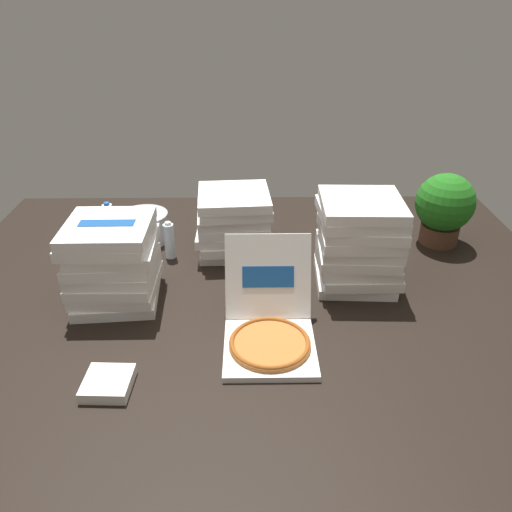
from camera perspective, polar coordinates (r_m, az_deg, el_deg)
name	(u,v)px	position (r m, az deg, el deg)	size (l,w,h in m)	color
ground_plane	(252,292)	(2.50, -0.46, -4.13)	(3.20, 2.40, 0.02)	black
open_pizza_box	(269,325)	(2.13, 1.52, -7.87)	(0.38, 0.53, 0.38)	white
pizza_stack_center_near	(359,242)	(2.50, 11.66, 1.58)	(0.42, 0.42, 0.46)	white
pizza_stack_left_mid	(113,262)	(2.42, -16.02, -0.66)	(0.42, 0.42, 0.41)	white
pizza_stack_right_near	(234,222)	(2.78, -2.58, 3.93)	(0.42, 0.43, 0.35)	white
ice_bucket	(145,227)	(3.00, -12.63, 3.27)	(0.28, 0.28, 0.17)	#B7BABF
water_bottle_0	(169,241)	(2.77, -9.88, 1.74)	(0.06, 0.06, 0.22)	silver
water_bottle_1	(112,237)	(2.89, -16.12, 2.12)	(0.06, 0.06, 0.22)	silver
water_bottle_2	(109,220)	(3.10, -16.45, 3.97)	(0.06, 0.06, 0.22)	white
potted_plant	(444,207)	(3.03, 20.73, 5.31)	(0.33, 0.33, 0.42)	#513323
napkin_pile	(108,383)	(2.03, -16.57, -13.78)	(0.18, 0.18, 0.05)	white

